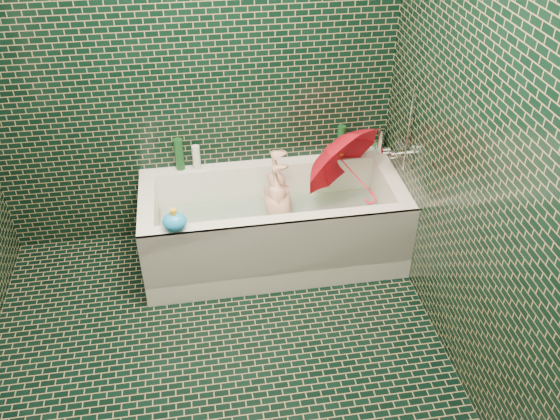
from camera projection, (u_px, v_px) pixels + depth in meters
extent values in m
plane|color=black|center=(221.00, 383.00, 3.24)|extent=(2.80, 2.80, 0.00)
plane|color=black|center=(190.00, 67.00, 3.61)|extent=(2.80, 0.00, 2.80)
plane|color=black|center=(492.00, 169.00, 2.67)|extent=(0.00, 2.80, 2.80)
cube|color=white|center=(273.00, 246.00, 4.07)|extent=(1.70, 0.75, 0.15)
cube|color=white|center=(266.00, 187.00, 4.16)|extent=(1.70, 0.10, 0.40)
cube|color=white|center=(281.00, 245.00, 3.65)|extent=(1.70, 0.10, 0.40)
cube|color=white|center=(390.00, 203.00, 4.01)|extent=(0.10, 0.55, 0.40)
cube|color=white|center=(150.00, 226.00, 3.80)|extent=(0.10, 0.55, 0.40)
cube|color=white|center=(282.00, 258.00, 3.66)|extent=(1.70, 0.02, 0.55)
cube|color=green|center=(273.00, 237.00, 4.02)|extent=(1.35, 0.47, 0.01)
cube|color=silver|center=(273.00, 220.00, 3.94)|extent=(1.48, 0.53, 0.00)
cylinder|color=silver|center=(401.00, 154.00, 3.79)|extent=(0.14, 0.05, 0.05)
cylinder|color=silver|center=(386.00, 150.00, 3.83)|extent=(0.05, 0.04, 0.04)
cylinder|color=silver|center=(409.00, 131.00, 3.58)|extent=(0.01, 0.01, 0.55)
imported|color=#E5A58F|center=(281.00, 218.00, 3.93)|extent=(0.97, 0.51, 0.26)
imported|color=red|center=(352.00, 172.00, 3.84)|extent=(0.86, 0.91, 0.90)
imported|color=white|center=(372.00, 155.00, 4.13)|extent=(0.12, 0.12, 0.27)
imported|color=#3B1D6D|center=(368.00, 153.00, 4.15)|extent=(0.11, 0.11, 0.19)
imported|color=#12401B|center=(375.00, 154.00, 4.14)|extent=(0.18, 0.18, 0.18)
cylinder|color=#12401B|center=(341.00, 141.00, 4.05)|extent=(0.07, 0.07, 0.23)
cylinder|color=silver|center=(380.00, 142.00, 4.08)|extent=(0.06, 0.06, 0.20)
cylinder|color=#12401B|center=(179.00, 154.00, 3.92)|extent=(0.08, 0.08, 0.22)
cylinder|color=white|center=(196.00, 158.00, 3.93)|extent=(0.07, 0.07, 0.18)
ellipsoid|color=yellow|center=(339.00, 152.00, 4.09)|extent=(0.11, 0.10, 0.06)
sphere|color=yellow|center=(344.00, 148.00, 4.06)|extent=(0.04, 0.04, 0.04)
cone|color=orange|center=(348.00, 148.00, 4.06)|extent=(0.02, 0.02, 0.02)
ellipsoid|color=#1B91F3|center=(175.00, 222.00, 3.41)|extent=(0.18, 0.17, 0.11)
cylinder|color=yellow|center=(173.00, 212.00, 3.37)|extent=(0.04, 0.04, 0.04)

